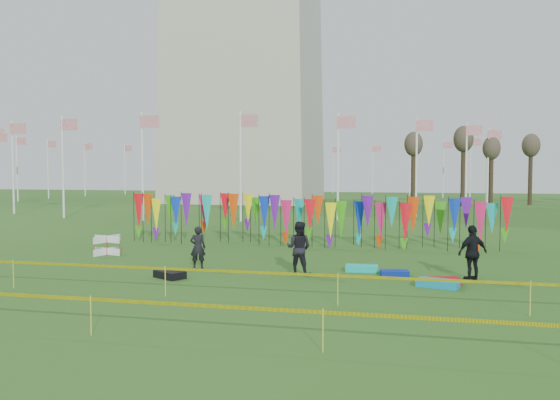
% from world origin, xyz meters
% --- Properties ---
extents(ground, '(160.00, 160.00, 0.00)m').
position_xyz_m(ground, '(0.00, 0.00, 0.00)').
color(ground, '#204A14').
rests_on(ground, ground).
extents(flagpole_ring, '(57.40, 56.16, 8.00)m').
position_xyz_m(flagpole_ring, '(-14.00, 48.00, 4.00)').
color(flagpole_ring, white).
rests_on(flagpole_ring, ground).
extents(banner_row, '(18.64, 0.64, 2.41)m').
position_xyz_m(banner_row, '(0.28, 9.37, 1.52)').
color(banner_row, black).
rests_on(banner_row, ground).
extents(caution_tape_near, '(26.00, 0.02, 0.90)m').
position_xyz_m(caution_tape_near, '(-0.22, -2.37, 0.78)').
color(caution_tape_near, '#EBE804').
rests_on(caution_tape_near, ground).
extents(caution_tape_far, '(26.00, 0.02, 0.90)m').
position_xyz_m(caution_tape_far, '(-0.22, -6.27, 0.78)').
color(caution_tape_far, '#EBE804').
rests_on(caution_tape_far, ground).
extents(box_kite, '(0.78, 0.78, 0.86)m').
position_xyz_m(box_kite, '(-7.87, 4.43, 0.43)').
color(box_kite, red).
rests_on(box_kite, ground).
extents(person_left, '(0.68, 0.57, 1.60)m').
position_xyz_m(person_left, '(-2.79, 2.22, 0.80)').
color(person_left, black).
rests_on(person_left, ground).
extents(person_mid, '(0.99, 0.70, 1.89)m').
position_xyz_m(person_mid, '(1.15, 1.83, 0.94)').
color(person_mid, black).
rests_on(person_mid, ground).
extents(person_right, '(1.26, 1.09, 1.86)m').
position_xyz_m(person_right, '(7.03, 2.08, 0.93)').
color(person_right, black).
rests_on(person_right, ground).
extents(kite_bag_turquoise, '(1.19, 0.63, 0.23)m').
position_xyz_m(kite_bag_turquoise, '(3.29, 2.89, 0.12)').
color(kite_bag_turquoise, '#0DCDBF').
rests_on(kite_bag_turquoise, ground).
extents(kite_bag_blue, '(1.03, 0.64, 0.20)m').
position_xyz_m(kite_bag_blue, '(4.48, 2.27, 0.10)').
color(kite_bag_blue, '#0923A1').
rests_on(kite_bag_blue, ground).
extents(kite_bag_red, '(1.34, 0.88, 0.23)m').
position_xyz_m(kite_bag_red, '(5.92, 1.08, 0.11)').
color(kite_bag_red, '#B30B16').
rests_on(kite_bag_red, ground).
extents(kite_bag_black, '(1.25, 1.08, 0.25)m').
position_xyz_m(kite_bag_black, '(-3.04, 0.22, 0.12)').
color(kite_bag_black, black).
rests_on(kite_bag_black, ground).
extents(kite_bag_teal, '(1.39, 0.93, 0.24)m').
position_xyz_m(kite_bag_teal, '(5.83, 0.70, 0.12)').
color(kite_bag_teal, '#0D93C2').
rests_on(kite_bag_teal, ground).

